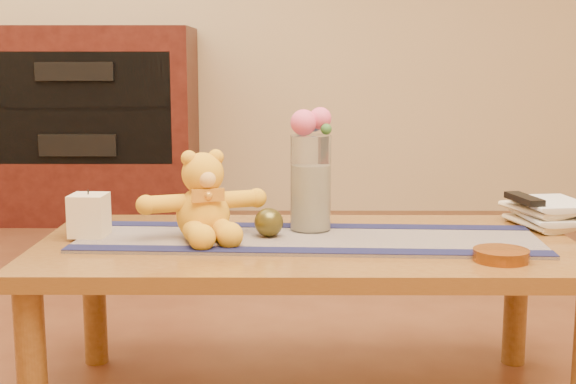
{
  "coord_description": "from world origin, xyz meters",
  "views": [
    {
      "loc": [
        -0.04,
        -2.0,
        0.92
      ],
      "look_at": [
        -0.05,
        0.0,
        0.58
      ],
      "focal_mm": 48.91,
      "sensor_mm": 36.0,
      "label": 1
    }
  ],
  "objects_px": {
    "glass_vase": "(311,183)",
    "book_bottom": "(521,224)",
    "amber_dish": "(501,255)",
    "pillar_candle": "(89,215)",
    "bronze_ball": "(269,222)",
    "tv_remote": "(524,199)",
    "teddy_bear": "(203,196)"
  },
  "relations": [
    {
      "from": "tv_remote",
      "to": "teddy_bear",
      "type": "bearing_deg",
      "value": 178.72
    },
    {
      "from": "glass_vase",
      "to": "amber_dish",
      "type": "xyz_separation_m",
      "value": [
        0.44,
        -0.31,
        -0.12
      ]
    },
    {
      "from": "glass_vase",
      "to": "book_bottom",
      "type": "bearing_deg",
      "value": 6.16
    },
    {
      "from": "glass_vase",
      "to": "tv_remote",
      "type": "relative_size",
      "value": 1.62
    },
    {
      "from": "amber_dish",
      "to": "book_bottom",
      "type": "bearing_deg",
      "value": 67.31
    },
    {
      "from": "teddy_bear",
      "to": "glass_vase",
      "type": "height_order",
      "value": "glass_vase"
    },
    {
      "from": "tv_remote",
      "to": "bronze_ball",
      "type": "bearing_deg",
      "value": -179.69
    },
    {
      "from": "glass_vase",
      "to": "bronze_ball",
      "type": "bearing_deg",
      "value": -143.22
    },
    {
      "from": "teddy_bear",
      "to": "book_bottom",
      "type": "relative_size",
      "value": 1.44
    },
    {
      "from": "bronze_ball",
      "to": "book_bottom",
      "type": "height_order",
      "value": "bronze_ball"
    },
    {
      "from": "bronze_ball",
      "to": "amber_dish",
      "type": "height_order",
      "value": "bronze_ball"
    },
    {
      "from": "book_bottom",
      "to": "tv_remote",
      "type": "xyz_separation_m",
      "value": [
        0.0,
        -0.01,
        0.07
      ]
    },
    {
      "from": "glass_vase",
      "to": "bronze_ball",
      "type": "xyz_separation_m",
      "value": [
        -0.11,
        -0.08,
        -0.09
      ]
    },
    {
      "from": "teddy_bear",
      "to": "tv_remote",
      "type": "distance_m",
      "value": 0.89
    },
    {
      "from": "book_bottom",
      "to": "tv_remote",
      "type": "relative_size",
      "value": 1.39
    },
    {
      "from": "glass_vase",
      "to": "bronze_ball",
      "type": "height_order",
      "value": "glass_vase"
    },
    {
      "from": "book_bottom",
      "to": "tv_remote",
      "type": "height_order",
      "value": "tv_remote"
    },
    {
      "from": "teddy_bear",
      "to": "glass_vase",
      "type": "relative_size",
      "value": 1.23
    },
    {
      "from": "bronze_ball",
      "to": "book_bottom",
      "type": "xyz_separation_m",
      "value": [
        0.71,
        0.15,
        -0.04
      ]
    },
    {
      "from": "book_bottom",
      "to": "pillar_candle",
      "type": "bearing_deg",
      "value": 172.95
    },
    {
      "from": "teddy_bear",
      "to": "tv_remote",
      "type": "bearing_deg",
      "value": -11.38
    },
    {
      "from": "pillar_candle",
      "to": "tv_remote",
      "type": "relative_size",
      "value": 0.69
    },
    {
      "from": "pillar_candle",
      "to": "glass_vase",
      "type": "bearing_deg",
      "value": 7.15
    },
    {
      "from": "pillar_candle",
      "to": "bronze_ball",
      "type": "distance_m",
      "value": 0.48
    },
    {
      "from": "pillar_candle",
      "to": "tv_remote",
      "type": "bearing_deg",
      "value": 6.17
    },
    {
      "from": "glass_vase",
      "to": "tv_remote",
      "type": "bearing_deg",
      "value": 5.21
    },
    {
      "from": "teddy_bear",
      "to": "tv_remote",
      "type": "xyz_separation_m",
      "value": [
        0.88,
        0.15,
        -0.03
      ]
    },
    {
      "from": "pillar_candle",
      "to": "glass_vase",
      "type": "distance_m",
      "value": 0.6
    },
    {
      "from": "tv_remote",
      "to": "amber_dish",
      "type": "relative_size",
      "value": 1.22
    },
    {
      "from": "bronze_ball",
      "to": "amber_dish",
      "type": "distance_m",
      "value": 0.6
    },
    {
      "from": "glass_vase",
      "to": "teddy_bear",
      "type": "bearing_deg",
      "value": -162.08
    },
    {
      "from": "glass_vase",
      "to": "book_bottom",
      "type": "relative_size",
      "value": 1.17
    }
  ]
}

